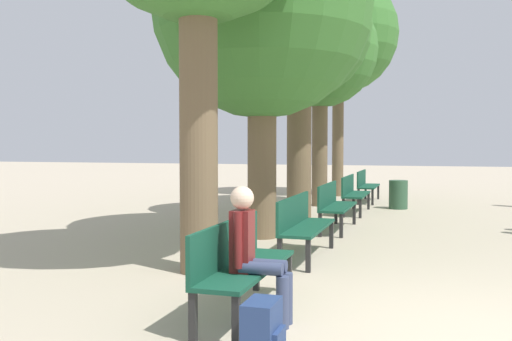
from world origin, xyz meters
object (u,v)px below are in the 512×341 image
(tree_row_4, at_px, (339,35))
(trash_bin, at_px, (398,195))
(bench_row_3, at_px, (353,191))
(bench_row_1, at_px, (302,222))
(tree_row_1, at_px, (262,10))
(bench_row_0, at_px, (239,259))
(tree_row_2, at_px, (299,31))
(bench_row_2, at_px, (334,202))
(person_seated, at_px, (254,250))
(backpack, at_px, (263,333))
(bench_row_4, at_px, (366,183))
(tree_row_3, at_px, (320,52))

(tree_row_4, relative_size, trash_bin, 9.60)
(bench_row_3, xyz_separation_m, trash_bin, (0.98, 1.24, -0.16))
(bench_row_1, distance_m, trash_bin, 6.89)
(tree_row_1, bearing_deg, trash_bin, 68.97)
(tree_row_1, bearing_deg, bench_row_0, -76.43)
(bench_row_3, xyz_separation_m, tree_row_2, (-1.05, -1.12, 3.59))
(bench_row_3, height_order, tree_row_1, tree_row_1)
(bench_row_2, xyz_separation_m, person_seated, (0.23, -5.82, 0.15))
(person_seated, bearing_deg, bench_row_1, 94.30)
(bench_row_3, bearing_deg, person_seated, -88.48)
(backpack, bearing_deg, tree_row_1, 106.46)
(bench_row_4, xyz_separation_m, tree_row_4, (-1.05, 1.62, 4.49))
(tree_row_4, height_order, trash_bin, tree_row_4)
(tree_row_1, distance_m, trash_bin, 6.67)
(tree_row_1, bearing_deg, bench_row_2, 49.80)
(tree_row_3, bearing_deg, bench_row_2, -75.77)
(tree_row_3, xyz_separation_m, tree_row_4, (0.00, 3.07, 0.98))
(bench_row_0, height_order, person_seated, person_seated)
(tree_row_3, height_order, trash_bin, tree_row_3)
(bench_row_3, xyz_separation_m, bench_row_4, (0.00, 2.79, 0.00))
(bench_row_4, xyz_separation_m, trash_bin, (0.98, -1.55, -0.16))
(bench_row_0, bearing_deg, person_seated, -46.32)
(bench_row_4, height_order, backpack, bench_row_4)
(bench_row_1, distance_m, tree_row_1, 3.88)
(bench_row_4, relative_size, tree_row_3, 0.33)
(tree_row_1, relative_size, trash_bin, 8.13)
(tree_row_2, xyz_separation_m, tree_row_3, (0.00, 2.46, -0.07))
(tree_row_2, height_order, tree_row_4, tree_row_4)
(bench_row_3, distance_m, tree_row_3, 3.90)
(bench_row_4, bearing_deg, person_seated, -88.85)
(bench_row_4, relative_size, trash_bin, 2.58)
(person_seated, height_order, trash_bin, person_seated)
(tree_row_3, relative_size, backpack, 11.80)
(bench_row_4, distance_m, tree_row_2, 5.41)
(bench_row_2, distance_m, tree_row_3, 5.52)
(bench_row_0, distance_m, tree_row_3, 10.38)
(bench_row_2, xyz_separation_m, bench_row_3, (0.00, 2.79, 0.00))
(bench_row_0, bearing_deg, tree_row_3, 96.16)
(person_seated, relative_size, backpack, 2.63)
(bench_row_3, relative_size, person_seated, 1.49)
(tree_row_2, xyz_separation_m, trash_bin, (2.03, 2.36, -3.75))
(tree_row_2, bearing_deg, bench_row_4, 75.00)
(bench_row_0, xyz_separation_m, tree_row_3, (-1.05, 9.71, 3.51))
(tree_row_1, relative_size, backpack, 12.35)
(bench_row_1, bearing_deg, bench_row_3, 90.00)
(tree_row_2, distance_m, person_seated, 8.34)
(bench_row_2, distance_m, person_seated, 5.82)
(bench_row_1, relative_size, backpack, 3.91)
(tree_row_3, distance_m, trash_bin, 4.20)
(bench_row_2, distance_m, tree_row_1, 3.76)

